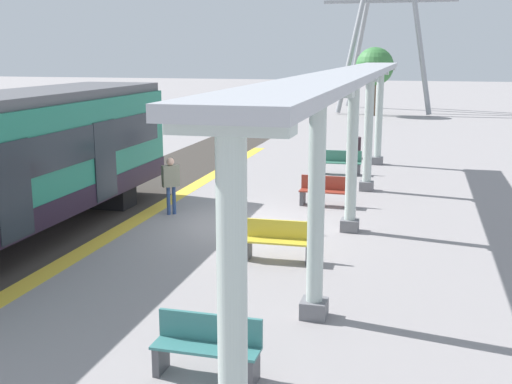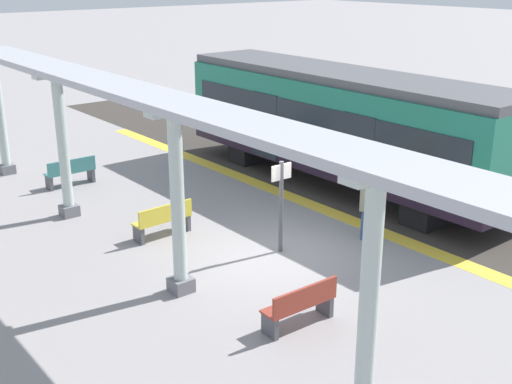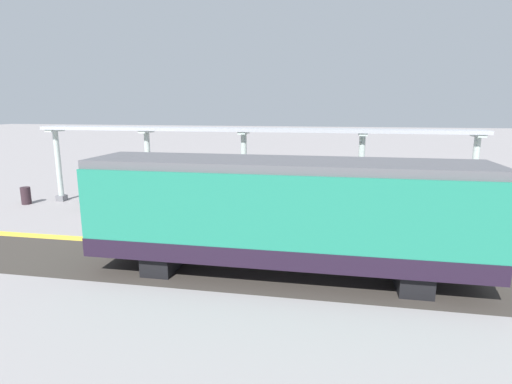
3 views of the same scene
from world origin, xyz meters
TOP-DOWN VIEW (x-y plane):
  - ground_plane at (0.00, 0.00)m, footprint 176.00×176.00m
  - tactile_edge_strip at (-2.92, 0.00)m, footprint 0.50×26.58m
  - trackbed at (-4.77, 0.00)m, footprint 3.20×38.58m
  - train_near_carriage at (-4.76, -2.73)m, footprint 2.65×11.54m
  - canopy_pillar_nearest at (2.72, -10.25)m, footprint 1.10×0.44m
  - canopy_pillar_second at (2.72, -5.42)m, footprint 1.10×0.44m
  - canopy_pillar_third at (2.72, 0.09)m, footprint 1.10×0.44m
  - canopy_pillar_fourth at (2.72, 5.06)m, footprint 1.10×0.44m
  - canopy_beam at (2.72, -0.04)m, footprint 1.20×21.22m
  - bench_mid_platform at (1.62, -7.76)m, footprint 1.50×0.46m
  - bench_far_end at (1.74, 2.65)m, footprint 1.51×0.49m
  - bench_extra_slot at (1.49, -2.59)m, footprint 1.51×0.47m
  - platform_info_sign at (-0.17, -0.13)m, footprint 0.56×0.10m
  - passenger_waiting_near_edge at (-2.24, 0.56)m, footprint 0.48×0.45m

SIDE VIEW (x-z plane):
  - ground_plane at x=0.00m, z-range 0.00..0.00m
  - trackbed at x=-4.77m, z-range 0.00..0.01m
  - tactile_edge_strip at x=-2.92m, z-range 0.00..0.01m
  - bench_mid_platform at x=1.62m, z-range 0.01..0.87m
  - bench_far_end at x=1.74m, z-range 0.01..0.87m
  - bench_extra_slot at x=1.49m, z-range 0.01..0.87m
  - passenger_waiting_near_edge at x=-2.24m, z-range 0.20..1.79m
  - platform_info_sign at x=-0.17m, z-range 0.23..2.43m
  - train_near_carriage at x=-4.76m, z-range 0.09..3.57m
  - canopy_pillar_nearest at x=2.72m, z-range 0.03..3.85m
  - canopy_pillar_second at x=2.72m, z-range 0.03..3.85m
  - canopy_pillar_third at x=2.72m, z-range 0.03..3.85m
  - canopy_pillar_fourth at x=2.72m, z-range 0.03..3.85m
  - canopy_beam at x=2.72m, z-range 3.83..3.99m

